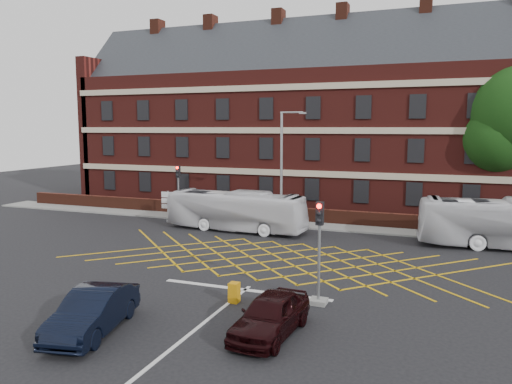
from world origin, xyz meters
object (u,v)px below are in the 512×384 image
(traffic_light_near, at_px, (319,262))
(car_navy, at_px, (93,311))
(direction_signs, at_px, (168,201))
(street_lamp, at_px, (282,191))
(utility_cabinet, at_px, (234,293))
(traffic_light_far, at_px, (179,197))
(car_maroon, at_px, (270,315))
(bus_left, at_px, (236,211))

(traffic_light_near, bearing_deg, car_navy, -140.15)
(direction_signs, bearing_deg, street_lamp, -8.07)
(traffic_light_near, height_order, utility_cabinet, traffic_light_near)
(car_navy, height_order, traffic_light_far, traffic_light_far)
(car_maroon, bearing_deg, traffic_light_far, 131.82)
(direction_signs, bearing_deg, car_navy, -65.77)
(traffic_light_far, distance_m, direction_signs, 1.20)
(bus_left, relative_size, traffic_light_near, 2.37)
(car_maroon, distance_m, street_lamp, 18.00)
(car_navy, relative_size, traffic_light_far, 1.10)
(direction_signs, bearing_deg, traffic_light_far, -10.02)
(bus_left, xyz_separation_m, street_lamp, (3.09, 1.09, 1.40))
(bus_left, xyz_separation_m, utility_cabinet, (5.72, -13.47, -0.99))
(car_maroon, distance_m, direction_signs, 24.02)
(car_navy, height_order, street_lamp, street_lamp)
(car_maroon, relative_size, direction_signs, 1.97)
(utility_cabinet, bearing_deg, direction_signs, 128.55)
(car_navy, height_order, utility_cabinet, car_navy)
(car_navy, distance_m, traffic_light_far, 21.98)
(car_maroon, height_order, street_lamp, street_lamp)
(car_navy, distance_m, direction_signs, 22.58)
(car_maroon, relative_size, traffic_light_far, 1.01)
(direction_signs, relative_size, utility_cabinet, 2.61)
(car_navy, relative_size, utility_cabinet, 5.57)
(car_navy, distance_m, car_maroon, 6.31)
(traffic_light_near, bearing_deg, traffic_light_far, 135.46)
(traffic_light_near, relative_size, street_lamp, 0.51)
(traffic_light_far, relative_size, street_lamp, 0.51)
(bus_left, bearing_deg, traffic_light_far, 72.42)
(traffic_light_far, relative_size, utility_cabinet, 5.07)
(street_lamp, distance_m, direction_signs, 10.31)
(bus_left, relative_size, car_maroon, 2.34)
(bus_left, xyz_separation_m, traffic_light_near, (9.05, -12.39, 0.35))
(car_maroon, relative_size, street_lamp, 0.52)
(car_navy, bearing_deg, street_lamp, 75.65)
(bus_left, bearing_deg, car_maroon, -148.98)
(utility_cabinet, bearing_deg, traffic_light_far, 126.35)
(bus_left, height_order, utility_cabinet, bus_left)
(bus_left, height_order, car_navy, bus_left)
(traffic_light_far, bearing_deg, direction_signs, 169.98)
(car_navy, xyz_separation_m, traffic_light_near, (6.80, 5.68, 0.99))
(car_navy, xyz_separation_m, car_maroon, (5.98, 2.03, -0.04))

